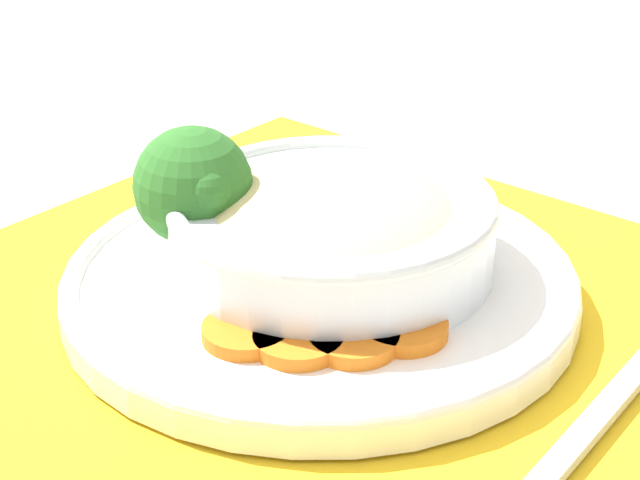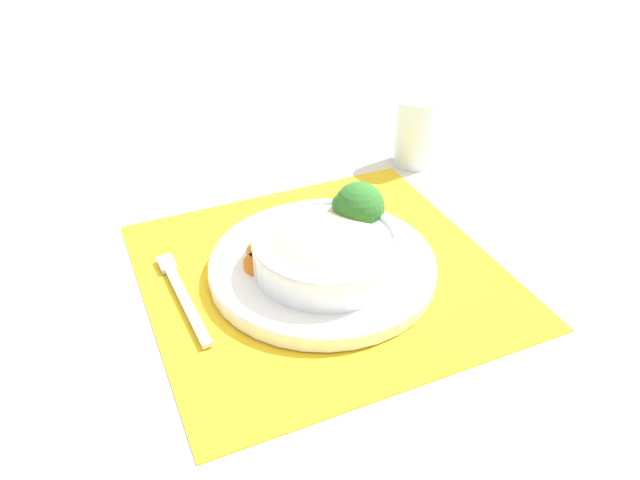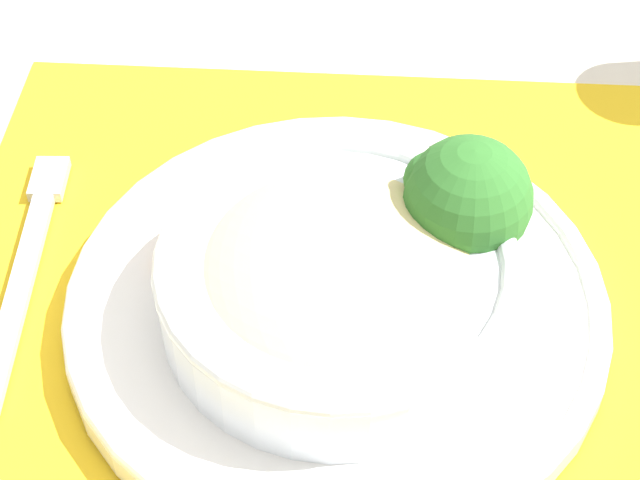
{
  "view_description": "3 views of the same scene",
  "coord_description": "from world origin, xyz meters",
  "views": [
    {
      "loc": [
        -0.33,
        0.41,
        0.3
      ],
      "look_at": [
        0.01,
        -0.01,
        0.04
      ],
      "focal_mm": 60.0,
      "sensor_mm": 36.0,
      "label": 1
    },
    {
      "loc": [
        -0.27,
        -0.56,
        0.49
      ],
      "look_at": [
        0.0,
        0.02,
        0.04
      ],
      "focal_mm": 35.0,
      "sensor_mm": 36.0,
      "label": 2
    },
    {
      "loc": [
        0.01,
        -0.36,
        0.45
      ],
      "look_at": [
        -0.01,
        0.02,
        0.04
      ],
      "focal_mm": 60.0,
      "sensor_mm": 36.0,
      "label": 3
    }
  ],
  "objects": [
    {
      "name": "carrot_slice_far",
      "position": [
        -0.06,
        0.05,
        0.02
      ],
      "size": [
        0.05,
        0.05,
        0.01
      ],
      "color": "orange",
      "rests_on": "plate"
    },
    {
      "name": "bowl",
      "position": [
        -0.0,
        -0.01,
        0.05
      ],
      "size": [
        0.18,
        0.18,
        0.05
      ],
      "color": "silver",
      "rests_on": "plate"
    },
    {
      "name": "carrot_slice_middle",
      "position": [
        -0.04,
        0.07,
        0.02
      ],
      "size": [
        0.05,
        0.05,
        0.01
      ],
      "color": "orange",
      "rests_on": "plate"
    },
    {
      "name": "placemat",
      "position": [
        0.0,
        0.0,
        0.0
      ],
      "size": [
        0.44,
        0.43,
        0.0
      ],
      "color": "yellow",
      "rests_on": "ground_plane"
    },
    {
      "name": "fork",
      "position": [
        -0.17,
        0.04,
        0.01
      ],
      "size": [
        0.02,
        0.18,
        0.01
      ],
      "rotation": [
        0.0,
        0.0,
        0.03
      ],
      "color": "silver",
      "rests_on": "placemat"
    },
    {
      "name": "ground_plane",
      "position": [
        0.0,
        0.0,
        0.0
      ],
      "size": [
        4.0,
        4.0,
        0.0
      ],
      "primitive_type": "plane",
      "color": "beige"
    },
    {
      "name": "broccoli_floret",
      "position": [
        0.07,
        0.03,
        0.07
      ],
      "size": [
        0.07,
        0.07,
        0.08
      ],
      "color": "#84AD5B",
      "rests_on": "plate"
    },
    {
      "name": "carrot_slice_near",
      "position": [
        -0.01,
        0.07,
        0.02
      ],
      "size": [
        0.05,
        0.05,
        0.01
      ],
      "color": "orange",
      "rests_on": "plate"
    },
    {
      "name": "plate",
      "position": [
        0.0,
        0.0,
        0.02
      ],
      "size": [
        0.29,
        0.29,
        0.02
      ],
      "color": "white",
      "rests_on": "placemat"
    },
    {
      "name": "carrot_slice_extra",
      "position": [
        -0.07,
        0.02,
        0.02
      ],
      "size": [
        0.05,
        0.05,
        0.01
      ],
      "color": "orange",
      "rests_on": "plate"
    }
  ]
}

